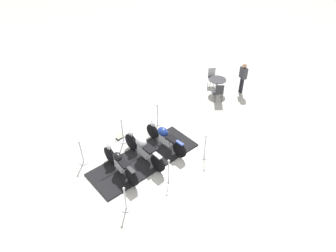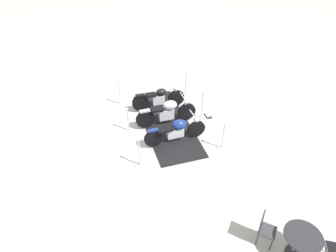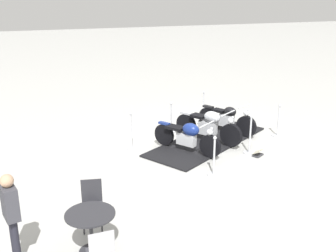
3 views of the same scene
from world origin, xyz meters
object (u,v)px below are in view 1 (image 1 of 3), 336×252
at_px(motorcycle_black, 120,163).
at_px(cafe_chair_near_table, 219,92).
at_px(stanchion_right_front, 158,118).
at_px(cafe_table, 217,83).
at_px(stanchion_left_front, 205,150).
at_px(stanchion_left_mid, 169,173).
at_px(info_placard, 120,137).
at_px(cafe_chair_across_table, 212,76).
at_px(motorcycle_chrome, 143,148).
at_px(stanchion_right_mid, 123,135).
at_px(motorcycle_navy, 165,137).
at_px(stanchion_right_rear, 82,156).
at_px(bystander_person, 243,76).
at_px(stanchion_left_rear, 126,202).

bearing_deg(motorcycle_black, cafe_chair_near_table, -80.65).
relative_size(stanchion_right_front, cafe_table, 1.19).
relative_size(stanchion_left_front, stanchion_left_mid, 1.09).
xyz_separation_m(stanchion_left_front, info_placard, (1.76, 3.21, -0.29)).
bearing_deg(cafe_chair_across_table, motorcycle_chrome, -41.23).
relative_size(stanchion_left_front, stanchion_right_mid, 0.98).
height_order(motorcycle_chrome, motorcycle_black, motorcycle_chrome).
relative_size(info_placard, cafe_chair_across_table, 0.43).
bearing_deg(cafe_table, stanchion_left_front, 156.84).
bearing_deg(motorcycle_black, stanchion_right_mid, -36.02).
distance_m(stanchion_right_front, cafe_chair_near_table, 3.54).
bearing_deg(stanchion_right_mid, cafe_table, -58.53).
bearing_deg(stanchion_right_mid, motorcycle_black, 173.09).
distance_m(motorcycle_navy, stanchion_right_rear, 3.27).
bearing_deg(motorcycle_black, info_placard, -31.32).
height_order(motorcycle_chrome, stanchion_left_mid, motorcycle_chrome).
distance_m(motorcycle_chrome, info_placard, 1.76).
distance_m(stanchion_right_rear, cafe_table, 7.78).
relative_size(stanchion_left_front, bystander_person, 0.68).
bearing_deg(info_placard, stanchion_right_rear, -171.34).
height_order(motorcycle_black, cafe_chair_across_table, motorcycle_black).
distance_m(motorcycle_navy, cafe_chair_across_table, 5.66).
height_order(stanchion_right_rear, stanchion_right_front, stanchion_right_rear).
distance_m(motorcycle_navy, cafe_chair_near_table, 4.34).
distance_m(stanchion_left_front, bystander_person, 5.50).
bearing_deg(stanchion_right_mid, stanchion_left_front, -116.18).
height_order(stanchion_right_front, cafe_chair_across_table, stanchion_right_front).
xyz_separation_m(motorcycle_black, stanchion_left_rear, (-1.65, -0.09, -0.19)).
relative_size(stanchion_right_front, info_placard, 2.51).
relative_size(motorcycle_navy, stanchion_left_rear, 1.86).
height_order(stanchion_right_mid, bystander_person, bystander_person).
distance_m(stanchion_right_mid, cafe_table, 5.91).
distance_m(motorcycle_navy, stanchion_left_front, 1.68).
relative_size(stanchion_right_rear, cafe_chair_near_table, 1.08).
distance_m(motorcycle_navy, bystander_person, 5.86).
bearing_deg(bystander_person, stanchion_right_mid, 11.55).
height_order(stanchion_right_rear, stanchion_right_mid, stanchion_right_mid).
bearing_deg(stanchion_left_front, cafe_chair_across_table, -19.78).
distance_m(stanchion_right_mid, stanchion_left_mid, 2.87).
height_order(stanchion_left_rear, stanchion_right_front, stanchion_right_front).
xyz_separation_m(motorcycle_chrome, cafe_chair_near_table, (3.47, -4.16, 0.00)).
bearing_deg(bystander_person, info_placard, 9.21).
bearing_deg(stanchion_right_front, motorcycle_navy, -178.14).
relative_size(stanchion_right_mid, cafe_table, 1.30).
bearing_deg(cafe_table, stanchion_right_front, 121.75).
relative_size(stanchion_right_mid, bystander_person, 0.70).
bearing_deg(stanchion_right_rear, bystander_person, -64.01).
xyz_separation_m(stanchion_right_rear, bystander_person, (3.85, -7.90, 0.67)).
bearing_deg(cafe_chair_near_table, stanchion_left_mid, 155.73).
relative_size(stanchion_left_rear, stanchion_left_mid, 1.01).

